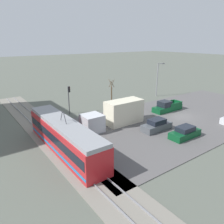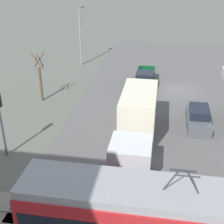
% 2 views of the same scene
% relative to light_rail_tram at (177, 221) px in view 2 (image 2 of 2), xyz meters
% --- Properties ---
extents(ground_plane, '(320.00, 320.00, 0.00)m').
position_rel_light_rail_tram_xyz_m(ground_plane, '(-0.34, -20.07, -1.69)').
color(ground_plane, '#565B51').
extents(road_surface, '(18.46, 40.18, 0.08)m').
position_rel_light_rail_tram_xyz_m(road_surface, '(-0.34, -20.07, -1.65)').
color(road_surface, '#565454').
rests_on(road_surface, ground).
extents(light_rail_tram, '(14.60, 2.83, 4.45)m').
position_rel_light_rail_tram_xyz_m(light_rail_tram, '(0.00, 0.00, 0.00)').
color(light_rail_tram, '#B21E23').
rests_on(light_rail_tram, ground).
extents(box_truck, '(2.57, 9.55, 3.44)m').
position_rel_light_rail_tram_xyz_m(box_truck, '(2.71, -9.25, -0.03)').
color(box_truck, silver).
rests_on(box_truck, ground).
extents(pickup_truck, '(1.92, 5.74, 1.85)m').
position_rel_light_rail_tram_xyz_m(pickup_truck, '(2.87, -20.26, -0.92)').
color(pickup_truck, '#0C4723').
rests_on(pickup_truck, ground).
extents(sedan_car_0, '(1.80, 4.39, 1.59)m').
position_rel_light_rail_tram_xyz_m(sedan_car_0, '(-2.03, -12.48, -0.96)').
color(sedan_car_0, '#4C5156').
rests_on(sedan_car_0, ground).
extents(traffic_light_pole, '(0.28, 0.47, 4.63)m').
position_rel_light_rail_tram_xyz_m(traffic_light_pole, '(11.53, -6.02, 1.34)').
color(traffic_light_pole, '#47474C').
rests_on(traffic_light_pole, ground).
extents(street_tree, '(1.13, 0.94, 4.78)m').
position_rel_light_rail_tram_xyz_m(street_tree, '(12.45, -15.31, 0.48)').
color(street_tree, brown).
rests_on(street_tree, ground).
extents(street_lamp_near_crossing, '(0.36, 1.95, 7.15)m').
position_rel_light_rail_tram_xyz_m(street_lamp_near_crossing, '(11.51, -27.01, 2.49)').
color(street_lamp_near_crossing, gray).
rests_on(street_lamp_near_crossing, ground).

